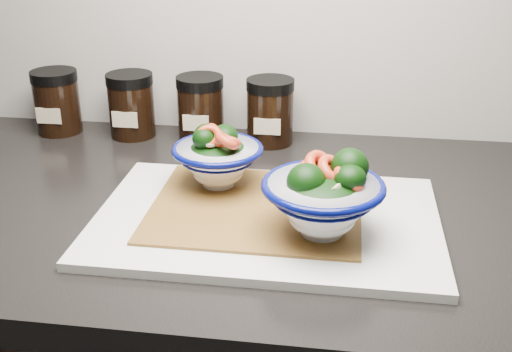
# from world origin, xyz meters

# --- Properties ---
(countertop) EXTENTS (3.50, 0.60, 0.04)m
(countertop) POSITION_xyz_m (0.00, 1.45, 0.88)
(countertop) COLOR black
(countertop) RESTS_ON cabinet
(cutting_board) EXTENTS (0.45, 0.30, 0.01)m
(cutting_board) POSITION_xyz_m (0.14, 1.39, 0.91)
(cutting_board) COLOR silver
(cutting_board) RESTS_ON countertop
(bamboo_mat) EXTENTS (0.28, 0.24, 0.00)m
(bamboo_mat) POSITION_xyz_m (0.12, 1.41, 0.91)
(bamboo_mat) COLOR olive
(bamboo_mat) RESTS_ON cutting_board
(bowl_left) EXTENTS (0.13, 0.13, 0.10)m
(bowl_left) POSITION_xyz_m (0.06, 1.47, 0.96)
(bowl_left) COLOR white
(bowl_left) RESTS_ON bamboo_mat
(bowl_right) EXTENTS (0.15, 0.15, 0.11)m
(bowl_right) POSITION_xyz_m (0.21, 1.35, 0.96)
(bowl_right) COLOR white
(bowl_right) RESTS_ON bamboo_mat
(spice_jar_a) EXTENTS (0.08, 0.08, 0.11)m
(spice_jar_a) POSITION_xyz_m (-0.28, 1.69, 0.96)
(spice_jar_a) COLOR black
(spice_jar_a) RESTS_ON countertop
(spice_jar_b) EXTENTS (0.08, 0.08, 0.11)m
(spice_jar_b) POSITION_xyz_m (-0.14, 1.69, 0.96)
(spice_jar_b) COLOR black
(spice_jar_b) RESTS_ON countertop
(spice_jar_c) EXTENTS (0.08, 0.08, 0.11)m
(spice_jar_c) POSITION_xyz_m (-0.02, 1.69, 0.96)
(spice_jar_c) COLOR black
(spice_jar_c) RESTS_ON countertop
(spice_jar_d) EXTENTS (0.08, 0.08, 0.11)m
(spice_jar_d) POSITION_xyz_m (0.10, 1.69, 0.96)
(spice_jar_d) COLOR black
(spice_jar_d) RESTS_ON countertop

